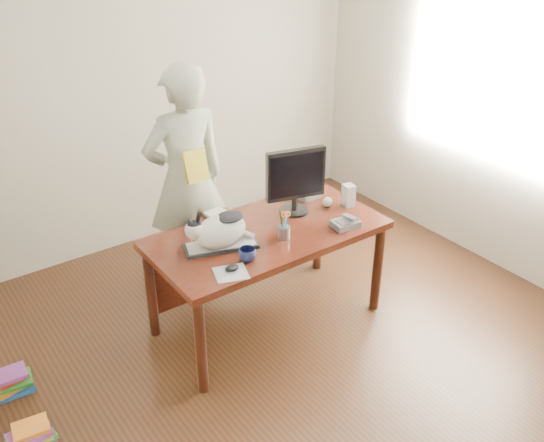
% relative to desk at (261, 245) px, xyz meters
% --- Properties ---
extents(room, '(4.50, 4.50, 4.50)m').
position_rel_desk_xyz_m(room, '(0.00, -0.68, 0.75)').
color(room, black).
rests_on(room, ground).
extents(desk, '(1.60, 0.80, 0.75)m').
position_rel_desk_xyz_m(desk, '(0.00, 0.00, 0.00)').
color(desk, black).
rests_on(desk, ground).
extents(keyboard, '(0.50, 0.32, 0.03)m').
position_rel_desk_xyz_m(keyboard, '(-0.37, -0.08, 0.16)').
color(keyboard, black).
rests_on(keyboard, desk).
extents(cat, '(0.46, 0.32, 0.26)m').
position_rel_desk_xyz_m(cat, '(-0.38, -0.08, 0.28)').
color(cat, silver).
rests_on(cat, keyboard).
extents(monitor, '(0.43, 0.26, 0.48)m').
position_rel_desk_xyz_m(monitor, '(0.31, 0.03, 0.42)').
color(monitor, black).
rests_on(monitor, desk).
extents(pen_cup, '(0.11, 0.11, 0.20)m').
position_rel_desk_xyz_m(pen_cup, '(0.03, -0.22, 0.20)').
color(pen_cup, '#96979C').
rests_on(pen_cup, desk).
extents(mousepad, '(0.24, 0.23, 0.00)m').
position_rel_desk_xyz_m(mousepad, '(-0.48, -0.37, 0.15)').
color(mousepad, '#B8BCC5').
rests_on(mousepad, desk).
extents(mouse, '(0.10, 0.08, 0.04)m').
position_rel_desk_xyz_m(mouse, '(-0.46, -0.35, 0.17)').
color(mouse, black).
rests_on(mouse, mousepad).
extents(coffee_mug, '(0.15, 0.15, 0.09)m').
position_rel_desk_xyz_m(coffee_mug, '(-0.32, -0.31, 0.19)').
color(coffee_mug, black).
rests_on(coffee_mug, desk).
extents(phone, '(0.19, 0.16, 0.08)m').
position_rel_desk_xyz_m(phone, '(0.47, -0.34, 0.18)').
color(phone, '#5F5E63').
rests_on(phone, desk).
extents(speaker, '(0.09, 0.09, 0.17)m').
position_rel_desk_xyz_m(speaker, '(0.69, -0.11, 0.23)').
color(speaker, '#A5A5A8').
rests_on(speaker, desk).
extents(baseball, '(0.07, 0.07, 0.07)m').
position_rel_desk_xyz_m(baseball, '(0.56, -0.03, 0.18)').
color(baseball, white).
rests_on(baseball, desk).
extents(book_stack, '(0.22, 0.17, 0.08)m').
position_rel_desk_xyz_m(book_stack, '(-0.20, 0.23, 0.18)').
color(book_stack, '#501815').
rests_on(book_stack, desk).
extents(calculator, '(0.17, 0.22, 0.07)m').
position_rel_desk_xyz_m(calculator, '(0.54, 0.21, 0.18)').
color(calculator, '#5F5E63').
rests_on(calculator, desk).
extents(person, '(0.67, 0.46, 1.76)m').
position_rel_desk_xyz_m(person, '(-0.18, 0.72, 0.28)').
color(person, beige).
rests_on(person, ground).
extents(held_book, '(0.17, 0.11, 0.23)m').
position_rel_desk_xyz_m(held_book, '(-0.18, 0.55, 0.45)').
color(held_book, yellow).
rests_on(held_book, person).
extents(book_pile_a, '(0.27, 0.22, 0.18)m').
position_rel_desk_xyz_m(book_pile_a, '(-1.75, -0.28, -0.51)').
color(book_pile_a, red).
rests_on(book_pile_a, ground).
extents(book_pile_b, '(0.26, 0.20, 0.15)m').
position_rel_desk_xyz_m(book_pile_b, '(-1.72, 0.27, -0.53)').
color(book_pile_b, '#1A4FA1').
rests_on(book_pile_b, ground).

